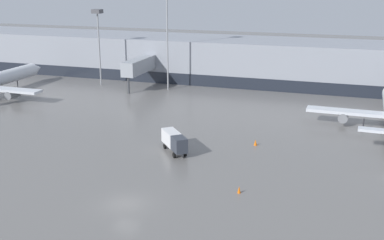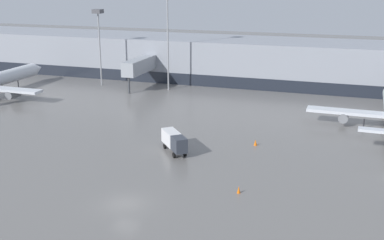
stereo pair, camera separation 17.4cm
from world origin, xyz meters
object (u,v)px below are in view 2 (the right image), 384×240
Objects in this scene: service_truck_0 at (174,140)px; traffic_cone_2 at (255,143)px; apron_light_mast_1 at (98,25)px; apron_light_mast_2 at (167,6)px; traffic_cone_3 at (239,190)px.

service_truck_0 reaches higher than traffic_cone_2.
apron_light_mast_2 reaches higher than apron_light_mast_1.
traffic_cone_2 is at bearing -49.92° from apron_light_mast_2.
traffic_cone_2 is 0.05× the size of apron_light_mast_1.
traffic_cone_3 is 51.92m from apron_light_mast_2.
apron_light_mast_2 is (-13.82, 33.46, 14.87)m from service_truck_0.
service_truck_0 is 39.14m from apron_light_mast_2.
apron_light_mast_1 is (-39.32, 42.42, 12.10)m from traffic_cone_3.
apron_light_mast_1 is at bearing 132.83° from traffic_cone_3.
apron_light_mast_2 is (-23.20, 27.57, 16.05)m from traffic_cone_2.
apron_light_mast_1 reaches higher than traffic_cone_2.
apron_light_mast_1 is 0.73× the size of apron_light_mast_2.
traffic_cone_3 is 0.04× the size of apron_light_mast_2.
apron_light_mast_1 is (-38.02, 27.12, 12.09)m from traffic_cone_2.
apron_light_mast_1 reaches higher than service_truck_0.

